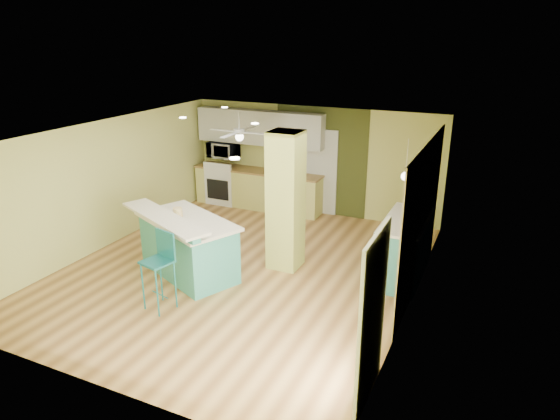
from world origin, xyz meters
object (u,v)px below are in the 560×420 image
(peninsula, at_px, (187,245))
(bar_stool, at_px, (161,258))
(side_counter, at_px, (404,248))
(fruit_bowl, at_px, (273,171))
(canister, at_px, (178,213))

(peninsula, distance_m, bar_stool, 1.18)
(side_counter, xyz_separation_m, fruit_bowl, (-3.56, 2.18, 0.44))
(bar_stool, bearing_deg, side_counter, 53.21)
(bar_stool, relative_size, side_counter, 0.74)
(peninsula, relative_size, side_counter, 1.42)
(peninsula, bearing_deg, canister, -170.41)
(peninsula, xyz_separation_m, fruit_bowl, (-0.08, 3.67, 0.43))
(fruit_bowl, bearing_deg, side_counter, -31.52)
(bar_stool, bearing_deg, peninsula, 119.42)
(fruit_bowl, xyz_separation_m, canister, (-0.12, -3.62, 0.13))
(side_counter, distance_m, canister, 3.99)
(bar_stool, xyz_separation_m, fruit_bowl, (-0.39, 4.78, 0.15))
(bar_stool, distance_m, side_counter, 4.11)
(peninsula, distance_m, fruit_bowl, 3.70)
(peninsula, relative_size, bar_stool, 1.91)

